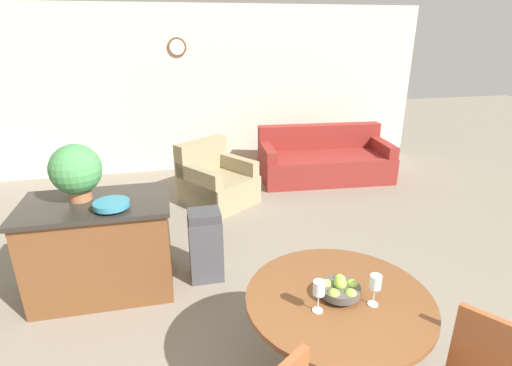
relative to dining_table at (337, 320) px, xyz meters
name	(u,v)px	position (x,y,z in m)	size (l,w,h in m)	color
wall_back	(193,91)	(-0.50, 4.96, 0.76)	(8.00, 0.09, 2.70)	beige
dining_table	(337,320)	(0.00, 0.00, 0.00)	(1.16, 1.16, 0.76)	brown
fruit_bowl	(340,289)	(0.00, 0.00, 0.23)	(0.25, 0.25, 0.14)	#4C4742
wine_glass_left	(319,289)	(-0.18, -0.09, 0.32)	(0.07, 0.07, 0.20)	silver
wine_glass_right	(375,283)	(0.17, -0.11, 0.32)	(0.07, 0.07, 0.20)	silver
kitchen_island	(102,247)	(-1.63, 1.53, -0.14)	(1.28, 0.76, 0.90)	brown
teal_bowl	(112,204)	(-1.46, 1.34, 0.36)	(0.30, 0.30, 0.07)	teal
potted_plant	(76,171)	(-1.76, 1.61, 0.59)	(0.44, 0.44, 0.50)	#A36642
trash_bin	(206,245)	(-0.69, 1.52, -0.23)	(0.31, 0.27, 0.72)	#47474C
couch	(324,161)	(1.51, 3.99, -0.31)	(2.14, 1.12, 0.82)	maroon
armchair	(216,183)	(-0.36, 3.36, -0.30)	(1.18, 1.19, 0.85)	#998966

